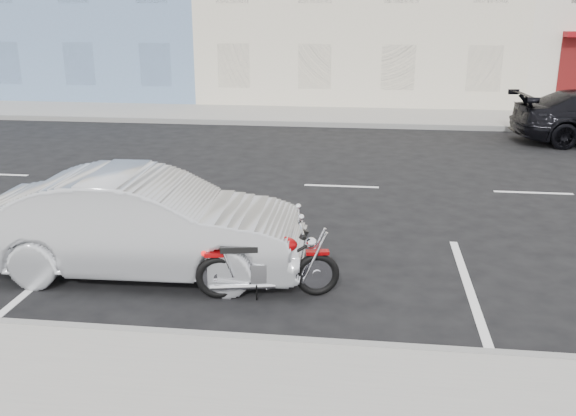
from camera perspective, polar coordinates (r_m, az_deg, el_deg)
name	(u,v)px	position (r m, az deg, el deg)	size (l,w,h in m)	color
ground	(436,189)	(13.97, 12.99, 1.61)	(120.00, 120.00, 0.00)	black
sidewalk_far	(267,115)	(22.66, -1.84, 8.29)	(80.00, 3.40, 0.15)	gray
curb_near	(59,330)	(8.17, -19.66, -10.15)	(80.00, 0.12, 0.16)	gray
curb_far	(259,123)	(21.01, -2.57, 7.55)	(80.00, 0.12, 0.16)	gray
motorcycle	(319,265)	(8.57, 2.77, -5.08)	(1.90, 0.71, 0.96)	black
sedan_silver	(145,224)	(9.40, -12.58, -1.39)	(1.59, 4.56, 1.50)	#B3B5BB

